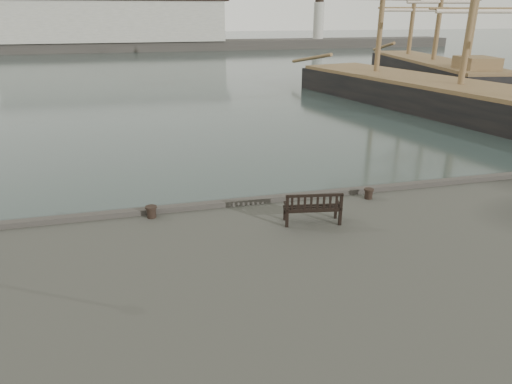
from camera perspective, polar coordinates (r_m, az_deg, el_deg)
ground at (r=16.66m, az=1.64°, el=-5.93°), size 400.00×400.00×0.00m
breakwater at (r=106.27m, az=-15.37°, el=18.95°), size 140.00×9.50×12.20m
bench at (r=14.24m, az=7.04°, el=-2.66°), size 1.83×0.88×1.01m
bollard_left at (r=14.93m, az=-12.95°, el=-2.44°), size 0.43×0.43×0.38m
bollard_right at (r=16.52m, az=13.90°, el=-0.21°), size 0.39×0.39×0.36m
tall_ship_main at (r=40.91m, az=23.83°, el=9.86°), size 14.97×35.89×26.41m
tall_ship_far at (r=59.40m, az=21.04°, el=13.44°), size 10.36×27.64×23.18m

